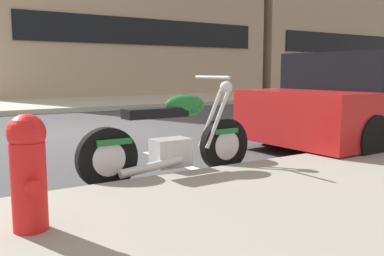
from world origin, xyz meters
The scene contains 6 objects.
ground_plane centered at (0.00, 0.00, 0.00)m, with size 260.00×260.00×0.00m, color #3D3D3F.
sidewalk_far_curb centered at (12.00, 6.59, 0.07)m, with size 120.00×5.00×0.14m, color #ADA89E.
parking_stall_stripe centered at (0.00, -3.49, 0.00)m, with size 0.12×2.20×0.01m, color silver.
parked_motorcycle centered at (-0.45, -3.92, 0.42)m, with size 2.05×0.62×1.11m.
parked_car_across_street centered at (3.35, -3.65, 0.68)m, with size 4.20×2.07×1.43m.
fire_hydrant centered at (-2.14, -5.05, 0.54)m, with size 0.24×0.36×0.75m.
Camera 1 is at (-2.69, -7.83, 1.15)m, focal length 39.96 mm.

